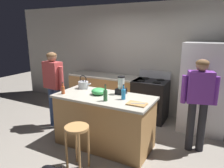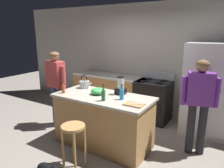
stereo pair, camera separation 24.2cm
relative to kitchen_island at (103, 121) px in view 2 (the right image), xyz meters
name	(u,v)px [view 2 (the right image)]	position (x,y,z in m)	size (l,w,h in m)	color
ground_plane	(104,144)	(0.00, 0.00, -0.47)	(14.00, 14.00, 0.00)	gray
back_wall	(147,60)	(0.00, 1.95, 0.88)	(8.00, 0.10, 2.70)	#BCB7AD
kitchen_island	(103,121)	(0.00, 0.00, 0.00)	(1.75, 0.84, 0.94)	#B7844C
back_counter_run	(111,93)	(-0.80, 1.55, 0.00)	(2.00, 0.64, 0.94)	#B7844C
refrigerator	(208,90)	(1.50, 1.50, 0.44)	(0.90, 0.73, 1.83)	silver
stove_range	(153,100)	(0.36, 1.52, 0.01)	(0.76, 0.65, 1.12)	black
person_by_island_left	(56,82)	(-1.34, 0.18, 0.52)	(0.60, 0.27, 1.63)	#384C7A
person_by_sink_right	(199,99)	(1.49, 0.59, 0.51)	(0.59, 0.32, 1.62)	#26262B
bar_stool	(73,135)	(-0.01, -0.79, 0.06)	(0.36, 0.36, 0.69)	#B7844C
blender_appliance	(121,87)	(0.21, 0.26, 0.61)	(0.17, 0.17, 0.33)	black
bottle_soda	(122,94)	(0.38, 0.00, 0.56)	(0.07, 0.07, 0.26)	#268CD8
bottle_cooking_sauce	(63,89)	(-0.72, -0.23, 0.55)	(0.06, 0.06, 0.22)	#B24C26
bottle_olive_oil	(103,95)	(0.15, -0.21, 0.57)	(0.07, 0.07, 0.28)	#2D6638
mixing_bowl	(98,91)	(-0.13, 0.04, 0.53)	(0.26, 0.26, 0.12)	#3FB259
tea_kettle	(84,84)	(-0.62, 0.25, 0.55)	(0.28, 0.20, 0.27)	#B7BABF
cutting_board	(134,104)	(0.67, -0.14, 0.48)	(0.30, 0.20, 0.02)	#B7844C
chef_knife	(135,104)	(0.69, -0.14, 0.49)	(0.22, 0.03, 0.01)	#B7BABF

